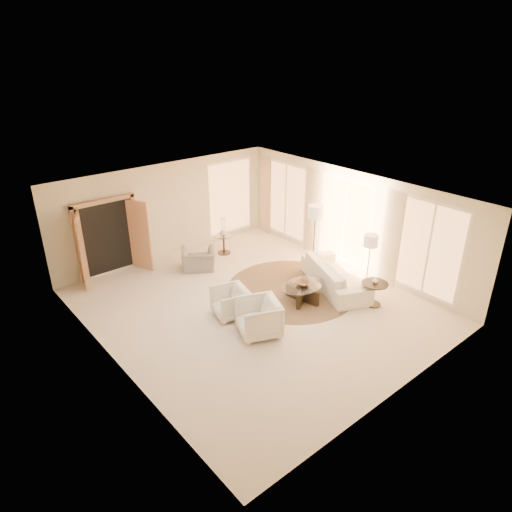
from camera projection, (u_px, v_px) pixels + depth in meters
room at (254, 255)px, 10.56m from camera, size 7.04×8.04×2.83m
windows_right at (347, 222)px, 12.66m from camera, size 0.10×6.40×2.40m
window_back_corner at (230, 197)px, 14.66m from camera, size 1.70×0.10×2.40m
curtains_right at (322, 215)px, 13.27m from camera, size 0.06×5.20×2.60m
french_doors at (109, 239)px, 12.25m from camera, size 1.95×0.66×2.16m
area_rug at (291, 289)px, 11.94m from camera, size 4.33×4.33×0.01m
sofa at (335, 275)px, 11.88m from camera, size 1.83×2.60×0.71m
armchair_left at (230, 301)px, 10.63m from camera, size 0.87×0.91×0.78m
armchair_right at (258, 316)px, 9.92m from camera, size 1.09×1.12×0.90m
accent_chair at (198, 256)px, 12.84m from camera, size 1.09×0.99×0.80m
coffee_table at (302, 291)px, 11.27m from camera, size 1.63×1.63×0.46m
end_table at (374, 290)px, 11.06m from camera, size 0.63×0.63×0.60m
side_table at (224, 242)px, 13.84m from camera, size 0.51×0.51×0.59m
floor_lamp_near at (315, 215)px, 12.75m from camera, size 0.43×0.43×1.76m
floor_lamp_far at (371, 243)px, 11.51m from camera, size 0.36×0.36×1.48m
bowl at (303, 283)px, 11.18m from camera, size 0.36×0.36×0.08m
end_vase at (375, 280)px, 10.95m from camera, size 0.15×0.15×0.15m
side_vase at (223, 232)px, 13.70m from camera, size 0.28×0.28×0.23m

